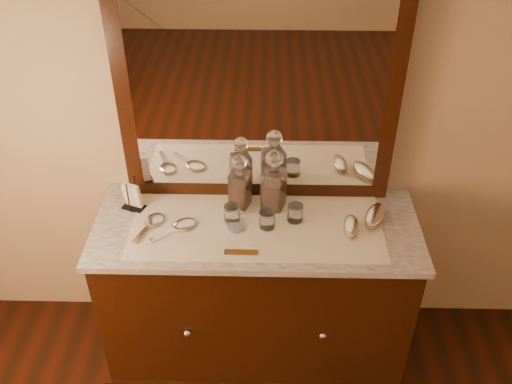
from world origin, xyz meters
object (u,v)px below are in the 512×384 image
Objects in this scene: pin_dish at (235,228)px; decanter_right at (274,186)px; hand_mirror_inner at (181,226)px; decanter_left at (240,186)px; brush_far at (375,216)px; mirror_frame at (258,96)px; hand_mirror_outer at (152,223)px; dresser_cabinet at (256,293)px; comb at (241,252)px; brush_near at (351,227)px; napkin_rack at (133,197)px.

decanter_right is at bearing 43.83° from pin_dish.
hand_mirror_inner is (-0.24, -0.00, 0.00)m from pin_dish.
brush_far is (0.60, -0.10, -0.08)m from decanter_left.
hand_mirror_outer is at bearing -150.27° from mirror_frame.
dresser_cabinet is 5.17× the size of decanter_left.
brush_near reaches higher than comb.
mirror_frame is 0.57m from pin_dish.
decanter_left is 0.61m from brush_far.
brush_far is at bearing 4.83° from hand_mirror_inner.
brush_near is at bearing -25.65° from decanter_right.
dresser_cabinet is 0.65m from hand_mirror_outer.
decanter_left reaches higher than hand_mirror_outer.
brush_far is (0.62, 0.07, 0.02)m from pin_dish.
hand_mirror_outer is (-0.46, -0.02, 0.45)m from dresser_cabinet.
comb is 0.52× the size of decanter_left.
decanter_left reaches higher than napkin_rack.
napkin_rack reaches higher than hand_mirror_inner.
brush_near is (0.41, -0.28, -0.48)m from mirror_frame.
napkin_rack reaches higher than dresser_cabinet.
decanter_right is 0.47m from brush_far.
brush_near reaches higher than hand_mirror_outer.
hand_mirror_outer is at bearing 157.10° from comb.
decanter_left is at bearing 3.53° from napkin_rack.
napkin_rack is 0.81× the size of brush_far.
hand_mirror_inner is at bearing 151.34° from comb.
mirror_frame is 7.82× the size of brush_near.
hand_mirror_outer reaches higher than comb.
dresser_cabinet is 0.62m from brush_near.
brush_far is (0.45, -0.09, -0.09)m from decanter_right.
hand_mirror_outer is (-0.38, -0.15, -0.10)m from decanter_left.
dresser_cabinet is at bearing 2.14° from hand_mirror_outer.
decanter_left reaches higher than dresser_cabinet.
decanter_right is (0.64, 0.02, 0.06)m from napkin_rack.
comb is 0.59m from napkin_rack.
comb is at bearing -161.88° from brush_near.
hand_mirror_outer reaches higher than dresser_cabinet.
mirror_frame is at bearing 40.74° from hand_mirror_inner.
dresser_cabinet is 1.17× the size of mirror_frame.
hand_mirror_outer is 1.06× the size of hand_mirror_inner.
decanter_right is (0.07, -0.12, -0.38)m from mirror_frame.
decanter_right is (0.13, 0.31, 0.11)m from comb.
hand_mirror_inner reaches higher than comb.
napkin_rack is 0.74× the size of hand_mirror_inner.
hand_mirror_inner is at bearing -173.17° from dresser_cabinet.
hand_mirror_inner is at bearing -175.17° from brush_far.
dresser_cabinet is at bearing 22.83° from pin_dish.
pin_dish is at bearing -108.13° from mirror_frame.
pin_dish is at bearing -157.17° from dresser_cabinet.
decanter_right is 1.97× the size of brush_near.
mirror_frame is 6.32× the size of brush_far.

